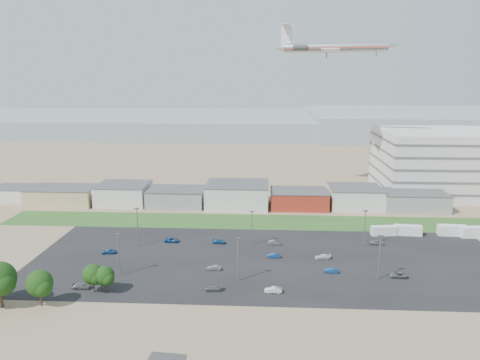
# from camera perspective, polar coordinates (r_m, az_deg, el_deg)

# --- Properties ---
(ground) EXTENTS (700.00, 700.00, 0.00)m
(ground) POSITION_cam_1_polar(r_m,az_deg,el_deg) (102.69, 0.63, -13.86)
(ground) COLOR #8E775A
(ground) RESTS_ON ground
(parking_lot) EXTENTS (120.00, 50.00, 0.01)m
(parking_lot) POSITION_cam_1_polar(r_m,az_deg,el_deg) (120.86, 3.46, -9.69)
(parking_lot) COLOR black
(parking_lot) RESTS_ON ground
(grass_strip) EXTENTS (160.00, 16.00, 0.02)m
(grass_strip) POSITION_cam_1_polar(r_m,az_deg,el_deg) (151.04, 1.52, -5.09)
(grass_strip) COLOR #26531F
(grass_strip) RESTS_ON ground
(hills_backdrop) EXTENTS (700.00, 200.00, 9.00)m
(hills_backdrop) POSITION_cam_1_polar(r_m,az_deg,el_deg) (410.61, 8.27, 6.58)
(hills_backdrop) COLOR gray
(hills_backdrop) RESTS_ON ground
(building_row) EXTENTS (170.00, 20.00, 8.00)m
(building_row) POSITION_cam_1_polar(r_m,az_deg,el_deg) (169.49, -4.03, -1.76)
(building_row) COLOR silver
(building_row) RESTS_ON ground
(box_trailer_a) EXTENTS (7.53, 3.16, 2.74)m
(box_trailer_a) POSITION_cam_1_polar(r_m,az_deg,el_deg) (144.42, 17.12, -5.92)
(box_trailer_a) COLOR silver
(box_trailer_a) RESTS_ON ground
(box_trailer_b) EXTENTS (7.96, 3.20, 2.91)m
(box_trailer_b) POSITION_cam_1_polar(r_m,az_deg,el_deg) (146.78, 19.79, -5.78)
(box_trailer_b) COLOR silver
(box_trailer_b) RESTS_ON ground
(box_trailer_c) EXTENTS (8.31, 3.00, 3.07)m
(box_trailer_c) POSITION_cam_1_polar(r_m,az_deg,el_deg) (151.26, 24.45, -5.61)
(box_trailer_c) COLOR silver
(box_trailer_c) RESTS_ON ground
(box_trailer_d) EXTENTS (8.50, 3.30, 3.12)m
(box_trailer_d) POSITION_cam_1_polar(r_m,az_deg,el_deg) (152.45, 26.74, -5.69)
(box_trailer_d) COLOR silver
(box_trailer_d) RESTS_ON ground
(tree_left) EXTENTS (7.18, 7.18, 10.78)m
(tree_left) POSITION_cam_1_polar(r_m,az_deg,el_deg) (107.25, -27.26, -10.98)
(tree_left) COLOR black
(tree_left) RESTS_ON ground
(tree_mid) EXTENTS (5.74, 5.74, 8.61)m
(tree_mid) POSITION_cam_1_polar(r_m,az_deg,el_deg) (104.75, -23.23, -11.78)
(tree_mid) COLOR black
(tree_mid) RESTS_ON ground
(tree_right) EXTENTS (4.77, 4.77, 7.16)m
(tree_right) POSITION_cam_1_polar(r_m,az_deg,el_deg) (107.30, -17.48, -11.16)
(tree_right) COLOR black
(tree_right) RESTS_ON ground
(tree_near) EXTENTS (4.52, 4.52, 6.79)m
(tree_near) POSITION_cam_1_polar(r_m,az_deg,el_deg) (106.49, -16.18, -11.37)
(tree_near) COLOR black
(tree_near) RESTS_ON ground
(lightpole_front_l) EXTENTS (1.20, 0.50, 10.17)m
(lightpole_front_l) POSITION_cam_1_polar(r_m,az_deg,el_deg) (113.78, -14.55, -8.78)
(lightpole_front_l) COLOR slate
(lightpole_front_l) RESTS_ON ground
(lightpole_front_m) EXTENTS (1.21, 0.50, 10.25)m
(lightpole_front_m) POSITION_cam_1_polar(r_m,az_deg,el_deg) (107.25, -0.27, -9.67)
(lightpole_front_m) COLOR slate
(lightpole_front_m) RESTS_ON ground
(lightpole_front_r) EXTENTS (1.24, 0.52, 10.52)m
(lightpole_front_r) POSITION_cam_1_polar(r_m,az_deg,el_deg) (112.67, 16.62, -9.03)
(lightpole_front_r) COLOR slate
(lightpole_front_r) RESTS_ON ground
(lightpole_back_l) EXTENTS (1.27, 0.53, 10.78)m
(lightpole_back_l) POSITION_cam_1_polar(r_m,az_deg,el_deg) (131.45, -12.38, -5.62)
(lightpole_back_l) COLOR slate
(lightpole_back_l) RESTS_ON ground
(lightpole_back_m) EXTENTS (1.15, 0.48, 9.73)m
(lightpole_back_m) POSITION_cam_1_polar(r_m,az_deg,el_deg) (129.25, 1.48, -5.88)
(lightpole_back_m) COLOR slate
(lightpole_back_m) RESTS_ON ground
(lightpole_back_r) EXTENTS (1.21, 0.50, 10.30)m
(lightpole_back_r) POSITION_cam_1_polar(r_m,az_deg,el_deg) (132.25, 14.95, -5.76)
(lightpole_back_r) COLOR slate
(lightpole_back_r) RESTS_ON ground
(airliner) EXTENTS (52.10, 40.76, 13.73)m
(airliner) POSITION_cam_1_polar(r_m,az_deg,el_deg) (184.14, 11.54, 15.56)
(airliner) COLOR silver
(parked_car_0) EXTENTS (4.23, 2.12, 1.15)m
(parked_car_0) POSITION_cam_1_polar(r_m,az_deg,el_deg) (116.61, 18.73, -10.91)
(parked_car_0) COLOR #595B5E
(parked_car_0) RESTS_ON ground
(parked_car_1) EXTENTS (3.48, 1.35, 1.13)m
(parked_car_1) POSITION_cam_1_polar(r_m,az_deg,el_deg) (115.15, 11.06, -10.77)
(parked_car_1) COLOR navy
(parked_car_1) RESTS_ON ground
(parked_car_3) EXTENTS (3.98, 1.92, 1.12)m
(parked_car_3) POSITION_cam_1_polar(r_m,az_deg,el_deg) (104.57, -3.28, -13.03)
(parked_car_3) COLOR #595B5E
(parked_car_3) RESTS_ON ground
(parked_car_4) EXTENTS (3.47, 1.29, 1.13)m
(parked_car_4) POSITION_cam_1_polar(r_m,az_deg,el_deg) (114.72, -3.21, -10.64)
(parked_car_4) COLOR #A5A5AA
(parked_car_4) RESTS_ON ground
(parked_car_5) EXTENTS (3.92, 1.89, 1.29)m
(parked_car_5) POSITION_cam_1_polar(r_m,az_deg,el_deg) (129.16, -15.70, -8.36)
(parked_car_5) COLOR navy
(parked_car_5) RESTS_ON ground
(parked_car_6) EXTENTS (3.86, 1.82, 1.09)m
(parked_car_6) POSITION_cam_1_polar(r_m,az_deg,el_deg) (131.83, -2.55, -7.51)
(parked_car_6) COLOR navy
(parked_car_6) RESTS_ON ground
(parked_car_7) EXTENTS (3.48, 1.28, 1.14)m
(parked_car_7) POSITION_cam_1_polar(r_m,az_deg,el_deg) (122.17, 4.14, -9.17)
(parked_car_7) COLOR navy
(parked_car_7) RESTS_ON ground
(parked_car_8) EXTENTS (3.82, 1.58, 1.30)m
(parked_car_8) POSITION_cam_1_polar(r_m,az_deg,el_deg) (136.21, 16.36, -7.31)
(parked_car_8) COLOR #A5A5AA
(parked_car_8) RESTS_ON ground
(parked_car_9) EXTENTS (4.42, 2.38, 1.18)m
(parked_car_9) POSITION_cam_1_polar(r_m,az_deg,el_deg) (134.18, -8.34, -7.25)
(parked_car_9) COLOR navy
(parked_car_9) RESTS_ON ground
(parked_car_10) EXTENTS (4.19, 1.77, 1.21)m
(parked_car_10) POSITION_cam_1_polar(r_m,az_deg,el_deg) (110.91, -18.71, -12.13)
(parked_car_10) COLOR #595B5E
(parked_car_10) RESTS_ON ground
(parked_car_11) EXTENTS (3.82, 1.65, 1.22)m
(parked_car_11) POSITION_cam_1_polar(r_m,az_deg,el_deg) (131.18, 4.25, -7.60)
(parked_car_11) COLOR #595B5E
(parked_car_11) RESTS_ON ground
(parked_car_12) EXTENTS (4.12, 1.99, 1.16)m
(parked_car_12) POSITION_cam_1_polar(r_m,az_deg,el_deg) (122.94, 10.05, -9.19)
(parked_car_12) COLOR silver
(parked_car_12) RESTS_ON ground
(parked_car_13) EXTENTS (3.77, 1.32, 1.24)m
(parked_car_13) POSITION_cam_1_polar(r_m,az_deg,el_deg) (103.77, 4.08, -13.21)
(parked_car_13) COLOR silver
(parked_car_13) RESTS_ON ground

